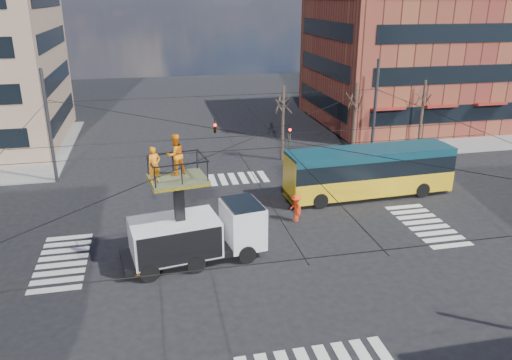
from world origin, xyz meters
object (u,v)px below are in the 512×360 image
object	(u,v)px
city_bus	(369,171)
worker_ground	(186,242)
utility_truck	(196,222)
flagger	(296,208)
traffic_cone	(139,268)

from	to	relation	value
city_bus	worker_ground	bearing A→B (deg)	-157.81
utility_truck	flagger	size ratio (longest dim) A/B	4.42
traffic_cone	worker_ground	world-z (taller)	worker_ground
city_bus	traffic_cone	xyz separation A→B (m)	(-14.79, -6.99, -1.41)
worker_ground	flagger	world-z (taller)	worker_ground
city_bus	worker_ground	size ratio (longest dim) A/B	6.73
traffic_cone	utility_truck	bearing A→B (deg)	15.44
traffic_cone	flagger	xyz separation A→B (m)	(8.98, 4.15, 0.50)
utility_truck	worker_ground	size ratio (longest dim) A/B	4.38
city_bus	traffic_cone	world-z (taller)	city_bus
traffic_cone	worker_ground	distance (m)	2.68
utility_truck	worker_ground	bearing A→B (deg)	131.92
utility_truck	city_bus	world-z (taller)	utility_truck
city_bus	flagger	distance (m)	6.53
traffic_cone	worker_ground	bearing A→B (deg)	28.20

